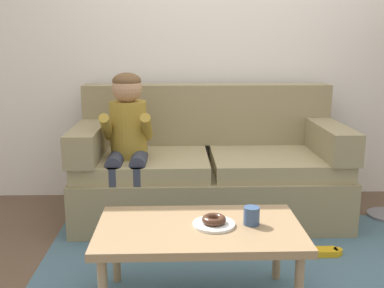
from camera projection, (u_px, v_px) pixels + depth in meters
ground at (237, 266)px, 2.77m from camera, size 10.00×10.00×0.00m
wall_back at (219, 30)px, 3.83m from camera, size 8.00×0.10×2.80m
area_rug at (243, 287)px, 2.53m from camera, size 2.36×2.01×0.01m
couch at (209, 171)px, 3.52m from camera, size 1.96×0.90×0.98m
coffee_table at (199, 235)px, 2.29m from camera, size 1.01×0.58×0.43m
person_child at (128, 136)px, 3.23m from camera, size 0.34×0.58×1.10m
plate at (214, 224)px, 2.29m from camera, size 0.21×0.21×0.01m
donut at (214, 220)px, 2.28m from camera, size 0.17×0.17×0.04m
mug at (252, 216)px, 2.29m from camera, size 0.08×0.08×0.09m
toy_controller at (324, 253)px, 2.89m from camera, size 0.23×0.09×0.05m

